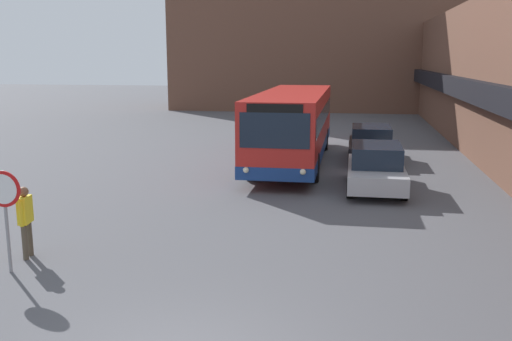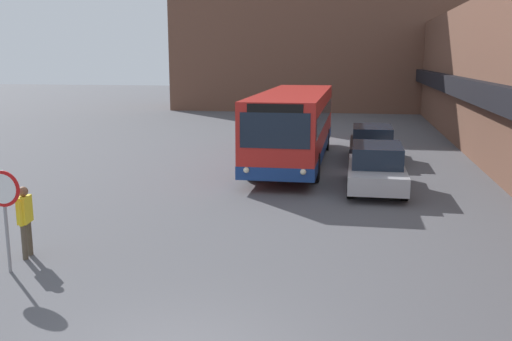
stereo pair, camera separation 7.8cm
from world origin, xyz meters
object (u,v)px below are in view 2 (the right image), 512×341
at_px(city_bus, 294,124).
at_px(parked_car_front, 376,167).
at_px(parked_car_back, 372,143).
at_px(pedestrian, 25,215).
at_px(stop_sign, 4,199).

xyz_separation_m(city_bus, parked_car_front, (3.30, -4.47, -0.89)).
height_order(parked_car_back, pedestrian, pedestrian).
relative_size(city_bus, pedestrian, 7.23).
bearing_deg(stop_sign, parked_car_back, 62.09).
bearing_deg(city_bus, parked_car_back, 19.95).
relative_size(parked_car_back, pedestrian, 2.68).
distance_m(city_bus, pedestrian, 13.52).
height_order(parked_car_front, pedestrian, pedestrian).
bearing_deg(parked_car_front, stop_sign, -130.69).
relative_size(city_bus, parked_car_front, 2.67).
distance_m(stop_sign, pedestrian, 1.09).
xyz_separation_m(parked_car_front, parked_car_back, (0.00, 5.67, -0.02)).
xyz_separation_m(city_bus, parked_car_back, (3.30, 1.20, -0.91)).
xyz_separation_m(parked_car_front, pedestrian, (-7.95, -8.20, 0.22)).
relative_size(parked_car_front, stop_sign, 2.03).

